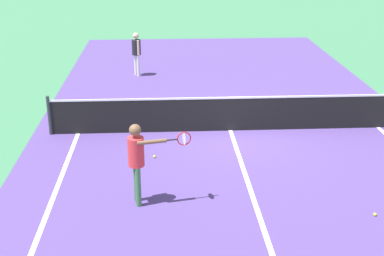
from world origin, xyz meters
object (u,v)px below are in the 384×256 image
Objects in this scene: net at (231,113)px; player_near at (138,155)px; player_far at (136,50)px; tennis_ball_near_net at (154,157)px; tennis_ball_mid_court at (375,214)px.

net is 4.53m from player_near.
player_far is 24.07× the size of tennis_ball_near_net.
tennis_ball_near_net is 1.00× the size of tennis_ball_mid_court.
player_near is at bearing 170.45° from tennis_ball_mid_court.
tennis_ball_near_net is (-2.05, -1.68, -0.46)m from net.
net is 6.13× the size of player_far.
net is 5.15m from tennis_ball_mid_court.
player_far is at bearing 115.74° from net.
tennis_ball_near_net is at bearing 82.67° from player_near.
player_near is at bearing -121.13° from net.
tennis_ball_near_net is (0.71, -7.39, -0.93)m from player_far.
player_far is 7.48m from tennis_ball_near_net.
net reaches higher than tennis_ball_mid_court.
player_near is 2.42m from tennis_ball_near_net.
net is at bearing 39.34° from tennis_ball_near_net.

